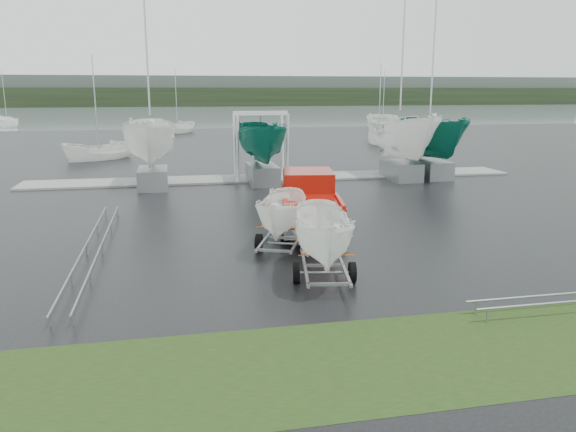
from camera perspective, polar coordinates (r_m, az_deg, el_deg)
The scene contains 21 objects.
ground_plane at distance 22.51m, azimuth 4.94°, elevation -1.17°, with size 120.00×120.00×0.00m, color black.
lake at distance 121.20m, azimuth -8.89°, elevation 10.02°, with size 300.00×300.00×0.00m, color gray.
grass_verge at distance 12.94m, azimuth 19.33°, elevation -12.62°, with size 40.00×40.00×0.00m, color black.
dock at distance 34.91m, azimuth -1.17°, elevation 3.93°, with size 30.00×3.00×0.12m, color gray.
treeline at distance 191.03m, azimuth -10.07°, elevation 11.82°, with size 300.00×8.00×6.00m, color black.
far_hill at distance 199.02m, azimuth -10.17°, elevation 12.42°, with size 300.00×6.00×10.00m, color #4C5651.
pickup_truck at distance 22.55m, azimuth 2.16°, elevation 1.78°, with size 3.27×6.68×2.13m.
trailer_hitched at distance 15.68m, azimuth 3.76°, elevation 2.59°, with size 1.92×3.75×4.85m.
trailer_parked at distance 18.72m, azimuth -0.54°, elevation 3.72°, with size 2.39×3.78×4.51m.
boat_hoist at distance 34.44m, azimuth -2.80°, elevation 8.19°, with size 3.30×2.18×4.12m.
keelboat_0 at distance 31.95m, azimuth -13.92°, elevation 10.73°, with size 2.81×3.20×10.99m.
keelboat_1 at distance 32.55m, azimuth -2.67°, elevation 10.30°, with size 2.53×3.20×7.82m.
keelboat_2 at distance 34.73m, azimuth 11.69°, elevation 11.33°, with size 2.95×3.20×11.14m.
keelboat_3 at distance 35.90m, azimuth 14.63°, elevation 10.61°, with size 2.71×3.20×10.88m.
mast_rack_0 at distance 22.64m, azimuth -18.22°, elevation -0.77°, with size 0.56×6.50×0.06m.
mast_rack_1 at distance 16.90m, azimuth -20.36°, elevation -5.43°, with size 0.56×6.50×0.06m.
moored_boat_0 at distance 46.73m, azimuth -18.61°, elevation 5.45°, with size 3.24×3.23×11.03m.
moored_boat_1 at distance 72.84m, azimuth -11.14°, elevation 8.25°, with size 3.49×3.50×11.27m.
moored_boat_2 at distance 58.47m, azimuth 9.16°, elevation 7.29°, with size 2.69×2.73×10.84m.
moored_boat_3 at distance 79.83m, azimuth 9.58°, elevation 8.68°, with size 3.29×3.36×11.85m.
moored_boat_4 at distance 92.27m, azimuth -26.59°, elevation 8.06°, with size 3.32×3.35×11.28m.
Camera 1 is at (-6.33, -20.91, 5.38)m, focal length 35.00 mm.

